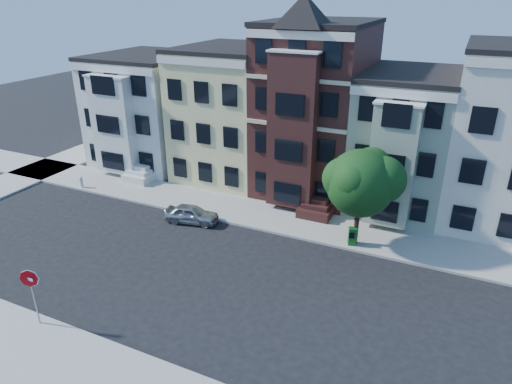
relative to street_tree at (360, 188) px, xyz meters
The scene contains 11 objects.
ground 9.41m from the street_tree, 127.63° to the right, with size 120.00×120.00×0.00m, color black.
far_sidewalk 6.54m from the street_tree, 167.44° to the left, with size 60.00×4.00×0.15m, color #9E9B93.
house_white 21.68m from the street_tree, 159.26° to the left, with size 8.00×9.00×9.00m, color silver.
house_yellow 14.52m from the street_tree, 147.97° to the left, with size 7.00×9.00×10.00m, color beige.
house_brown 9.57m from the street_tree, 124.45° to the left, with size 7.00×9.00×12.00m, color #381916.
house_green 7.80m from the street_tree, 80.85° to the left, with size 6.00×9.00×9.00m, color gray.
street_tree is the anchor object (origin of this frame).
parked_car 11.11m from the street_tree, behind, with size 1.43×3.57×1.22m, color #ABAEB5.
newspaper_box 3.10m from the street_tree, 115.54° to the right, with size 0.49×0.44×1.09m, color #155B1E.
fire_hydrant 21.49m from the street_tree, behind, with size 0.24×0.24×0.69m, color silver.
stop_sign 17.59m from the street_tree, 130.51° to the right, with size 0.89×0.12×3.25m, color #A9040D, non-canonical shape.
Camera 1 is at (9.95, -17.42, 14.11)m, focal length 32.00 mm.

